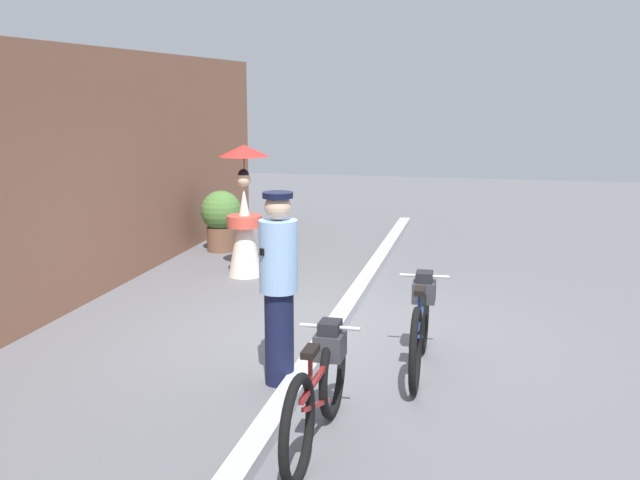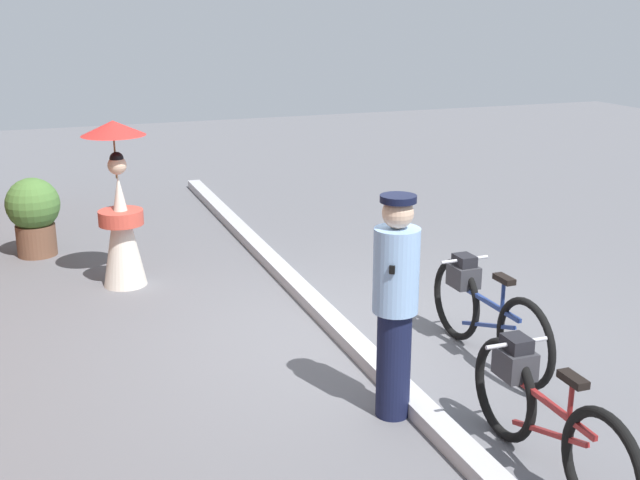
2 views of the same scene
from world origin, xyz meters
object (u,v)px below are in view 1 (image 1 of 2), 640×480
at_px(person_officer, 279,283).
at_px(potted_plant_by_door, 222,217).
at_px(bicycle_near_officer, 421,323).
at_px(bicycle_far_side, 319,387).
at_px(person_with_parasol, 244,214).

bearing_deg(person_officer, potted_plant_by_door, 24.95).
relative_size(bicycle_near_officer, bicycle_far_side, 1.01).
relative_size(person_officer, potted_plant_by_door, 1.75).
height_order(bicycle_far_side, potted_plant_by_door, potted_plant_by_door).
bearing_deg(bicycle_far_side, potted_plant_by_door, 25.80).
xyz_separation_m(bicycle_far_side, person_with_parasol, (4.76, 2.15, 0.44)).
height_order(bicycle_far_side, person_officer, person_officer).
bearing_deg(potted_plant_by_door, bicycle_far_side, -154.20).
bearing_deg(potted_plant_by_door, person_with_parasol, -149.68).
relative_size(person_with_parasol, potted_plant_by_door, 1.87).
xyz_separation_m(bicycle_far_side, person_officer, (1.04, 0.60, 0.50)).
distance_m(bicycle_near_officer, bicycle_far_side, 1.80).
bearing_deg(person_officer, bicycle_far_side, -150.08).
height_order(bicycle_far_side, person_with_parasol, person_with_parasol).
bearing_deg(bicycle_far_side, person_officer, 29.92).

